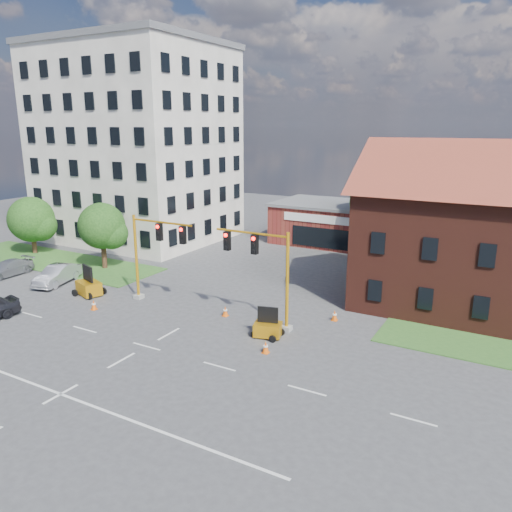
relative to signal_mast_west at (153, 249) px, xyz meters
The scene contains 20 objects.
ground 8.38m from the signal_mast_west, 54.01° to the right, with size 120.00×120.00×0.00m, color #3E3F41.
grass_verge_nw 16.61m from the signal_mast_west, 165.65° to the left, with size 22.00×6.00×0.08m, color #2D5A21.
grass_verge_ne 22.89m from the signal_mast_west, ahead, with size 14.00×4.00×0.08m, color #2D5A21.
lane_markings 10.73m from the signal_mast_west, 64.17° to the right, with size 60.00×36.00×0.01m, color silver, non-canonical shape.
office_block 23.21m from the signal_mast_west, 134.52° to the left, with size 18.40×15.40×20.60m.
brick_shop 24.44m from the signal_mast_west, 79.71° to the left, with size 12.40×8.40×4.30m.
tree_large 23.95m from the signal_mast_west, 61.94° to the left, with size 7.89×7.51×9.58m.
tree_nw_front 10.50m from the signal_mast_west, 154.12° to the left, with size 4.22×4.02×5.84m.
tree_nw_rear 20.09m from the signal_mast_west, 165.34° to the left, with size 4.61×4.39×5.60m.
signal_mast_west is the anchor object (origin of this frame).
signal_mast_east 8.71m from the signal_mast_west, ahead, with size 5.30×0.60×6.20m.
trailer_west 6.35m from the signal_mast_west, 166.47° to the right, with size 2.25×1.86×2.20m.
trailer_east 10.45m from the signal_mast_west, ahead, with size 1.82×1.46×1.81m.
cone_a 5.56m from the signal_mast_west, 130.26° to the right, with size 0.40×0.40×0.70m.
cone_b 6.78m from the signal_mast_west, ahead, with size 0.40×0.40×0.70m.
cone_c 11.79m from the signal_mast_west, 17.54° to the right, with size 0.40×0.40×0.70m.
cone_d 13.21m from the signal_mast_west, 13.66° to the left, with size 0.40×0.40×0.70m.
pickup_white 18.19m from the signal_mast_west, 28.45° to the left, with size 2.61×5.67×1.58m, color white.
sedan_silver_front 10.20m from the signal_mast_west, behind, with size 1.58×4.54×1.50m, color #A1A2A8.
sedan_silver_rear 15.50m from the signal_mast_west, behind, with size 1.81×4.45×1.29m, color #A1A2A8.
Camera 1 is at (18.37, -19.85, 12.31)m, focal length 35.00 mm.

